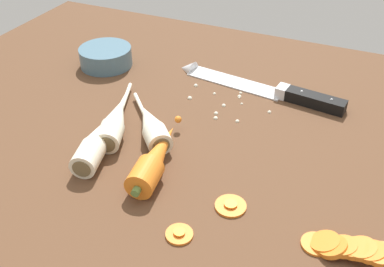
# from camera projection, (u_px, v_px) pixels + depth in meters

# --- Properties ---
(ground_plane) EXTENTS (1.20, 0.90, 0.04)m
(ground_plane) POSITION_uv_depth(u_px,v_px,m) (197.00, 144.00, 0.76)
(ground_plane) COLOR brown
(chefs_knife) EXTENTS (0.35, 0.08, 0.04)m
(chefs_knife) POSITION_uv_depth(u_px,v_px,m) (254.00, 86.00, 0.87)
(chefs_knife) COLOR silver
(chefs_knife) RESTS_ON ground_plane
(whole_carrot) EXTENTS (0.06, 0.19, 0.04)m
(whole_carrot) POSITION_uv_depth(u_px,v_px,m) (155.00, 158.00, 0.67)
(whole_carrot) COLOR orange
(whole_carrot) RESTS_ON ground_plane
(parsnip_front) EXTENTS (0.09, 0.20, 0.04)m
(parsnip_front) POSITION_uv_depth(u_px,v_px,m) (115.00, 121.00, 0.75)
(parsnip_front) COLOR silver
(parsnip_front) RESTS_ON ground_plane
(parsnip_mid_left) EXTENTS (0.14, 0.15, 0.04)m
(parsnip_mid_left) POSITION_uv_depth(u_px,v_px,m) (151.00, 126.00, 0.74)
(parsnip_mid_left) COLOR silver
(parsnip_mid_left) RESTS_ON ground_plane
(parsnip_mid_right) EXTENTS (0.08, 0.22, 0.04)m
(parsnip_mid_right) POSITION_uv_depth(u_px,v_px,m) (98.00, 139.00, 0.71)
(parsnip_mid_right) COLOR silver
(parsnip_mid_right) RESTS_ON ground_plane
(carrot_slice_stack) EXTENTS (0.13, 0.04, 0.04)m
(carrot_slice_stack) POSITION_uv_depth(u_px,v_px,m) (356.00, 249.00, 0.54)
(carrot_slice_stack) COLOR orange
(carrot_slice_stack) RESTS_ON ground_plane
(carrot_slice_stray_near) EXTENTS (0.04, 0.04, 0.01)m
(carrot_slice_stray_near) POSITION_uv_depth(u_px,v_px,m) (231.00, 205.00, 0.61)
(carrot_slice_stray_near) COLOR orange
(carrot_slice_stray_near) RESTS_ON ground_plane
(carrot_slice_stray_mid) EXTENTS (0.04, 0.04, 0.01)m
(carrot_slice_stray_mid) POSITION_uv_depth(u_px,v_px,m) (179.00, 233.00, 0.57)
(carrot_slice_stray_mid) COLOR orange
(carrot_slice_stray_mid) RESTS_ON ground_plane
(prep_bowl) EXTENTS (0.11, 0.11, 0.04)m
(prep_bowl) POSITION_uv_depth(u_px,v_px,m) (106.00, 56.00, 0.95)
(prep_bowl) COLOR slate
(prep_bowl) RESTS_ON ground_plane
(mince_crumbs) EXTENTS (0.17, 0.11, 0.01)m
(mince_crumbs) POSITION_uv_depth(u_px,v_px,m) (221.00, 102.00, 0.83)
(mince_crumbs) COLOR silver
(mince_crumbs) RESTS_ON ground_plane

